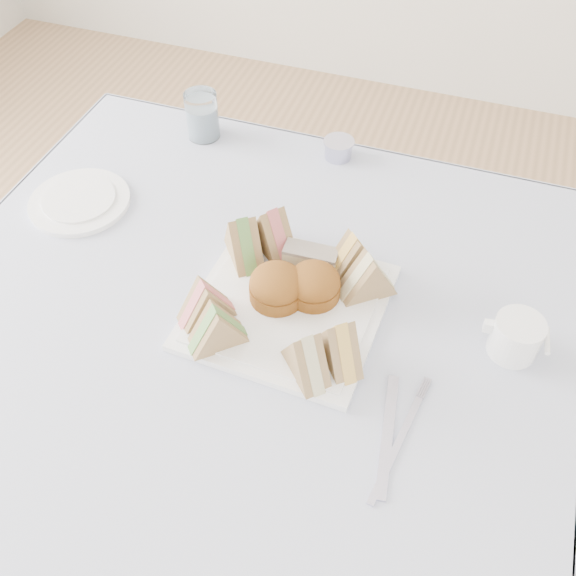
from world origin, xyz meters
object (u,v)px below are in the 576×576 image
(table, at_px, (245,445))
(serving_plate, at_px, (288,307))
(creamer_jug, at_px, (516,337))
(water_glass, at_px, (202,115))

(table, xyz_separation_m, serving_plate, (0.07, 0.06, 0.38))
(table, distance_m, creamer_jug, 0.58)
(table, height_order, water_glass, water_glass)
(table, bearing_deg, water_glass, 118.97)
(water_glass, bearing_deg, serving_plate, -50.49)
(water_glass, relative_size, creamer_jug, 1.32)
(water_glass, distance_m, creamer_jug, 0.73)
(serving_plate, bearing_deg, water_glass, 132.01)
(serving_plate, relative_size, creamer_jug, 3.95)
(creamer_jug, bearing_deg, serving_plate, -179.62)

